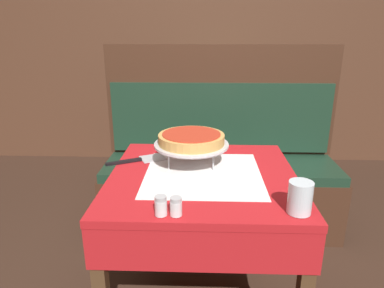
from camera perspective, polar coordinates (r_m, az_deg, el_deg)
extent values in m
cube|color=red|center=(1.48, 2.00, -5.54)|extent=(0.79, 0.79, 0.03)
cube|color=white|center=(1.47, 2.01, -4.97)|extent=(0.49, 0.49, 0.00)
cube|color=red|center=(1.52, 1.96, -8.82)|extent=(0.79, 0.79, 0.16)
cube|color=#4C331E|center=(2.00, -8.71, -10.78)|extent=(0.05, 0.05, 0.71)
cube|color=#4C331E|center=(2.00, 12.52, -11.01)|extent=(0.05, 0.05, 0.71)
cube|color=#1E6B33|center=(3.07, 5.16, 7.11)|extent=(0.68, 0.68, 0.03)
cube|color=white|center=(3.07, 5.17, 7.40)|extent=(0.42, 0.42, 0.00)
cube|color=#1E6B33|center=(3.09, 5.13, 5.78)|extent=(0.68, 0.68, 0.12)
cube|color=#4C331E|center=(2.87, -0.81, -1.24)|extent=(0.05, 0.05, 0.71)
cube|color=#4C331E|center=(2.91, 11.26, -1.36)|extent=(0.05, 0.05, 0.71)
cube|color=#4C331E|center=(3.45, -0.32, 2.16)|extent=(0.05, 0.05, 0.71)
cube|color=#4C331E|center=(3.48, 9.75, 2.03)|extent=(0.05, 0.05, 0.71)
cube|color=#3D2316|center=(2.42, 4.70, -9.04)|extent=(1.57, 0.48, 0.42)
cube|color=#193323|center=(2.31, 4.86, -3.78)|extent=(1.54, 0.47, 0.06)
cube|color=#3D2316|center=(2.40, 4.89, 7.20)|extent=(1.57, 0.06, 0.76)
cube|color=#193323|center=(2.38, 4.86, 4.33)|extent=(1.51, 0.02, 0.48)
cube|color=#4C2D1E|center=(3.50, 2.16, 16.44)|extent=(6.00, 0.04, 2.40)
cylinder|color=#ADADB2|center=(1.65, 0.17, -0.62)|extent=(0.01, 0.01, 0.09)
cylinder|color=#ADADB2|center=(1.50, -3.77, -2.69)|extent=(0.01, 0.01, 0.09)
cylinder|color=#ADADB2|center=(1.49, 3.72, -2.78)|extent=(0.01, 0.01, 0.09)
cylinder|color=#ADADB2|center=(1.53, 0.04, -0.57)|extent=(0.23, 0.23, 0.01)
cylinder|color=silver|center=(1.53, 0.04, -0.36)|extent=(0.32, 0.32, 0.01)
cylinder|color=silver|center=(1.53, 0.04, -0.07)|extent=(0.33, 0.33, 0.01)
cylinder|color=tan|center=(1.52, 0.04, 0.85)|extent=(0.29, 0.29, 0.04)
cylinder|color=red|center=(1.51, 0.04, 1.64)|extent=(0.26, 0.26, 0.01)
cube|color=#BCBCC1|center=(1.65, -6.39, -2.34)|extent=(0.14, 0.14, 0.00)
cube|color=black|center=(1.61, -11.17, -2.91)|extent=(0.16, 0.09, 0.01)
cylinder|color=silver|center=(1.20, 17.73, -8.48)|extent=(0.08, 0.08, 0.11)
cylinder|color=silver|center=(1.15, -5.02, -10.52)|extent=(0.04, 0.04, 0.05)
cylinder|color=#B7B7BC|center=(1.13, -5.07, -9.02)|extent=(0.04, 0.04, 0.01)
cylinder|color=silver|center=(1.15, -2.48, -10.65)|extent=(0.04, 0.04, 0.05)
cylinder|color=#B7B7BC|center=(1.13, -2.51, -9.23)|extent=(0.04, 0.04, 0.01)
cube|color=black|center=(3.06, 5.71, 7.66)|extent=(0.12, 0.12, 0.03)
cylinder|color=black|center=(3.05, 5.75, 9.06)|extent=(0.01, 0.01, 0.12)
cylinder|color=gold|center=(3.09, 5.70, 8.91)|extent=(0.04, 0.04, 0.09)
cylinder|color=red|center=(3.01, 5.79, 8.68)|extent=(0.04, 0.04, 0.09)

